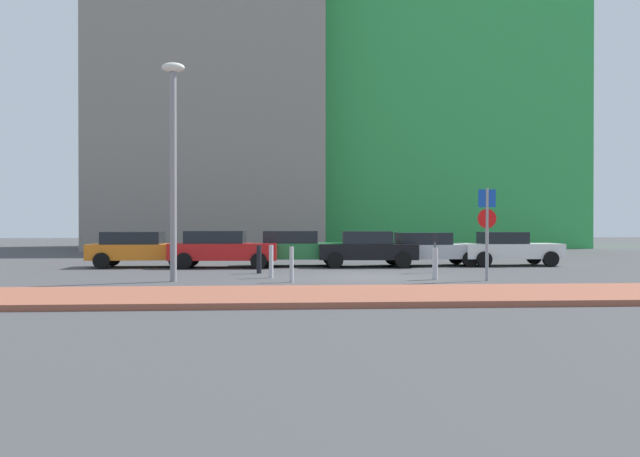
{
  "coord_description": "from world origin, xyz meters",
  "views": [
    {
      "loc": [
        -2.87,
        -20.73,
        1.76
      ],
      "look_at": [
        -1.27,
        3.52,
        1.59
      ],
      "focal_mm": 35.27,
      "sensor_mm": 36.0,
      "label": 1
    }
  ],
  "objects_px": {
    "parked_car_green": "(296,247)",
    "parking_meter": "(435,248)",
    "parked_car_black": "(368,248)",
    "street_lamp": "(173,152)",
    "traffic_bollard_edge": "(435,264)",
    "parked_car_red": "(222,248)",
    "parking_sign_post": "(487,223)",
    "parked_car_orange": "(141,248)",
    "traffic_bollard_near": "(271,262)",
    "parked_car_white": "(508,248)",
    "traffic_bollard_mid": "(259,259)",
    "parked_car_silver": "(428,248)",
    "traffic_bollard_far": "(292,264)"
  },
  "relations": [
    {
      "from": "parked_car_black",
      "to": "traffic_bollard_edge",
      "type": "height_order",
      "value": "parked_car_black"
    },
    {
      "from": "parked_car_green",
      "to": "parked_car_silver",
      "type": "height_order",
      "value": "parked_car_green"
    },
    {
      "from": "parked_car_red",
      "to": "parked_car_green",
      "type": "xyz_separation_m",
      "value": [
        3.01,
        0.68,
        -0.01
      ]
    },
    {
      "from": "parked_car_white",
      "to": "parking_meter",
      "type": "relative_size",
      "value": 2.98
    },
    {
      "from": "parked_car_red",
      "to": "parked_car_orange",
      "type": "bearing_deg",
      "value": 172.14
    },
    {
      "from": "parking_sign_post",
      "to": "parking_meter",
      "type": "distance_m",
      "value": 3.5
    },
    {
      "from": "parked_car_black",
      "to": "traffic_bollard_edge",
      "type": "distance_m",
      "value": 6.18
    },
    {
      "from": "traffic_bollard_near",
      "to": "traffic_bollard_edge",
      "type": "bearing_deg",
      "value": -10.47
    },
    {
      "from": "parked_car_black",
      "to": "street_lamp",
      "type": "relative_size",
      "value": 0.61
    },
    {
      "from": "parked_car_red",
      "to": "parked_car_silver",
      "type": "distance_m",
      "value": 8.6
    },
    {
      "from": "parked_car_green",
      "to": "parked_car_white",
      "type": "xyz_separation_m",
      "value": [
        8.98,
        -0.29,
        -0.05
      ]
    },
    {
      "from": "parked_car_orange",
      "to": "traffic_bollard_far",
      "type": "height_order",
      "value": "parked_car_orange"
    },
    {
      "from": "parked_car_white",
      "to": "parking_meter",
      "type": "bearing_deg",
      "value": -138.35
    },
    {
      "from": "traffic_bollard_mid",
      "to": "traffic_bollard_edge",
      "type": "relative_size",
      "value": 1.0
    },
    {
      "from": "parked_car_red",
      "to": "traffic_bollard_mid",
      "type": "bearing_deg",
      "value": -62.81
    },
    {
      "from": "parked_car_black",
      "to": "parked_car_red",
      "type": "bearing_deg",
      "value": -179.58
    },
    {
      "from": "parked_car_green",
      "to": "traffic_bollard_far",
      "type": "bearing_deg",
      "value": -92.56
    },
    {
      "from": "parked_car_orange",
      "to": "parked_car_silver",
      "type": "distance_m",
      "value": 11.91
    },
    {
      "from": "traffic_bollard_mid",
      "to": "traffic_bollard_far",
      "type": "distance_m",
      "value": 3.66
    },
    {
      "from": "parked_car_orange",
      "to": "traffic_bollard_edge",
      "type": "xyz_separation_m",
      "value": [
        10.56,
        -6.46,
        -0.27
      ]
    },
    {
      "from": "parked_car_black",
      "to": "parked_car_white",
      "type": "xyz_separation_m",
      "value": [
        6.05,
        0.35,
        -0.03
      ]
    },
    {
      "from": "parked_car_red",
      "to": "parked_car_green",
      "type": "height_order",
      "value": "parked_car_red"
    },
    {
      "from": "parked_car_silver",
      "to": "parking_sign_post",
      "type": "xyz_separation_m",
      "value": [
        0.15,
        -7.02,
        1.06
      ]
    },
    {
      "from": "parked_car_green",
      "to": "parking_meter",
      "type": "bearing_deg",
      "value": -38.38
    },
    {
      "from": "parked_car_silver",
      "to": "traffic_bollard_mid",
      "type": "xyz_separation_m",
      "value": [
        -7.0,
        -3.62,
        -0.24
      ]
    },
    {
      "from": "parked_car_white",
      "to": "parking_sign_post",
      "type": "distance_m",
      "value": 7.7
    },
    {
      "from": "parked_car_green",
      "to": "traffic_bollard_edge",
      "type": "distance_m",
      "value": 7.91
    },
    {
      "from": "parked_car_green",
      "to": "parked_car_red",
      "type": "bearing_deg",
      "value": -167.22
    },
    {
      "from": "parked_car_orange",
      "to": "parked_car_silver",
      "type": "xyz_separation_m",
      "value": [
        11.91,
        0.06,
        -0.03
      ]
    },
    {
      "from": "street_lamp",
      "to": "traffic_bollard_far",
      "type": "relative_size",
      "value": 6.2
    },
    {
      "from": "parked_car_orange",
      "to": "traffic_bollard_far",
      "type": "distance_m",
      "value": 9.27
    },
    {
      "from": "parked_car_black",
      "to": "traffic_bollard_near",
      "type": "bearing_deg",
      "value": -127.45
    },
    {
      "from": "parking_sign_post",
      "to": "traffic_bollard_mid",
      "type": "bearing_deg",
      "value": 154.55
    },
    {
      "from": "parked_car_orange",
      "to": "parked_car_black",
      "type": "height_order",
      "value": "parked_car_black"
    },
    {
      "from": "parked_car_green",
      "to": "parking_sign_post",
      "type": "distance_m",
      "value": 9.24
    },
    {
      "from": "parked_car_green",
      "to": "parked_car_silver",
      "type": "bearing_deg",
      "value": -1.66
    },
    {
      "from": "parked_car_red",
      "to": "street_lamp",
      "type": "distance_m",
      "value": 6.96
    },
    {
      "from": "parked_car_green",
      "to": "parked_car_black",
      "type": "bearing_deg",
      "value": -12.28
    },
    {
      "from": "parked_car_red",
      "to": "parking_sign_post",
      "type": "xyz_separation_m",
      "value": [
        8.74,
        -6.5,
        1.01
      ]
    },
    {
      "from": "parked_car_orange",
      "to": "parked_car_white",
      "type": "height_order",
      "value": "parked_car_orange"
    },
    {
      "from": "parked_car_green",
      "to": "street_lamp",
      "type": "distance_m",
      "value": 8.48
    },
    {
      "from": "parked_car_green",
      "to": "parked_car_silver",
      "type": "xyz_separation_m",
      "value": [
        5.58,
        -0.16,
        -0.04
      ]
    },
    {
      "from": "parking_sign_post",
      "to": "traffic_bollard_far",
      "type": "bearing_deg",
      "value": -179.07
    },
    {
      "from": "street_lamp",
      "to": "traffic_bollard_edge",
      "type": "bearing_deg",
      "value": 0.91
    },
    {
      "from": "parked_car_orange",
      "to": "traffic_bollard_mid",
      "type": "xyz_separation_m",
      "value": [
        4.92,
        -3.56,
        -0.27
      ]
    },
    {
      "from": "parking_sign_post",
      "to": "parked_car_orange",
      "type": "bearing_deg",
      "value": 150.02
    },
    {
      "from": "parked_car_black",
      "to": "traffic_bollard_near",
      "type": "distance_m",
      "value": 6.4
    },
    {
      "from": "parked_car_white",
      "to": "traffic_bollard_mid",
      "type": "xyz_separation_m",
      "value": [
        -10.39,
        -3.5,
        -0.23
      ]
    },
    {
      "from": "traffic_bollard_edge",
      "to": "parked_car_white",
      "type": "bearing_deg",
      "value": 53.37
    },
    {
      "from": "parked_car_green",
      "to": "parking_meter",
      "type": "xyz_separation_m",
      "value": [
        4.92,
        -3.9,
        0.12
      ]
    }
  ]
}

